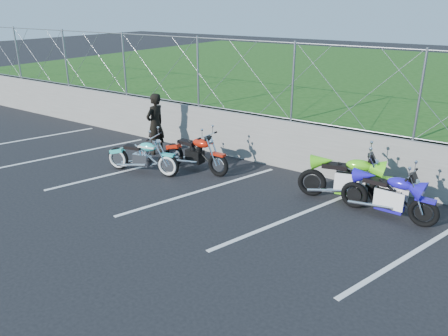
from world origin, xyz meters
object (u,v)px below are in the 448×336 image
Objects in this scene: sportbike_green at (349,180)px; sportbike_blue at (390,197)px; cruiser_turquoise at (143,158)px; naked_orange at (196,155)px; person_standing at (155,124)px.

sportbike_blue is at bearing -32.37° from sportbike_green.
sportbike_green is (4.97, 1.32, 0.07)m from cruiser_turquoise.
cruiser_turquoise is 1.37m from naked_orange.
person_standing is at bearing 179.87° from sportbike_blue.
sportbike_green is (3.94, 0.41, 0.04)m from naked_orange.
person_standing is at bearing 107.77° from cruiser_turquoise.
sportbike_green is 1.02m from sportbike_blue.
sportbike_blue is (5.94, 1.01, 0.03)m from cruiser_turquoise.
person_standing reaches higher than cruiser_turquoise.
sportbike_blue is (4.91, 0.10, 0.00)m from naked_orange.
naked_orange is at bearing 171.43° from sportbike_green.
person_standing reaches higher than sportbike_green.
sportbike_green is 1.22× the size of person_standing.
sportbike_blue is 1.14× the size of person_standing.
sportbike_blue is at bearing -3.27° from cruiser_turquoise.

